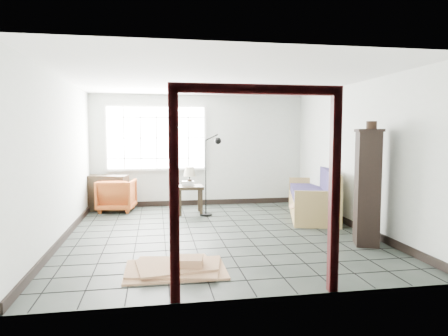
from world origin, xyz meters
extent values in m
plane|color=black|center=(0.00, 0.00, 0.00)|extent=(5.50, 5.50, 0.00)
cube|color=#B3BAB2|center=(0.00, 2.75, 1.30)|extent=(5.00, 0.02, 2.60)
cube|color=#B3BAB2|center=(0.00, -2.75, 1.30)|extent=(5.00, 0.02, 2.60)
cube|color=#B3BAB2|center=(-2.50, 0.00, 1.30)|extent=(0.02, 5.50, 2.60)
cube|color=#B3BAB2|center=(2.50, 0.00, 1.30)|extent=(0.02, 5.50, 2.60)
cube|color=white|center=(0.00, 0.00, 2.60)|extent=(5.00, 5.50, 0.02)
cube|color=black|center=(0.00, 2.73, 0.06)|extent=(4.95, 0.03, 0.12)
cube|color=black|center=(-2.48, 0.00, 0.06)|extent=(0.03, 5.45, 0.12)
cube|color=black|center=(2.48, 0.00, 0.06)|extent=(0.03, 5.45, 0.12)
cube|color=silver|center=(-1.00, 2.71, 1.60)|extent=(2.32, 0.06, 1.52)
cube|color=white|center=(-1.00, 2.67, 1.60)|extent=(2.20, 0.02, 1.40)
cube|color=#340B0C|center=(-0.85, -2.70, 1.05)|extent=(0.10, 0.08, 2.10)
cube|color=#340B0C|center=(0.85, -2.70, 1.05)|extent=(0.10, 0.08, 2.10)
cube|color=#340B0C|center=(0.00, -2.70, 2.15)|extent=(1.80, 0.08, 0.10)
cube|color=olive|center=(2.15, 1.07, 0.19)|extent=(1.41, 2.27, 0.38)
cube|color=olive|center=(1.84, 0.03, 0.34)|extent=(0.83, 0.30, 0.68)
cube|color=olive|center=(2.46, 2.12, 0.34)|extent=(0.83, 0.30, 0.68)
cube|color=olive|center=(2.52, 0.96, 0.58)|extent=(0.68, 2.05, 0.74)
cube|color=#1B1639|center=(1.93, 0.41, 0.47)|extent=(0.92, 0.87, 0.17)
cube|color=#1B1639|center=(2.23, 0.32, 0.72)|extent=(0.33, 0.69, 0.55)
cube|color=#1B1639|center=(2.13, 1.08, 0.47)|extent=(0.92, 0.87, 0.17)
cube|color=#1B1639|center=(2.42, 0.99, 0.72)|extent=(0.33, 0.69, 0.55)
cube|color=#1B1639|center=(2.33, 1.75, 0.47)|extent=(0.92, 0.87, 0.17)
cube|color=#1B1639|center=(2.62, 1.66, 0.72)|extent=(0.33, 0.69, 0.55)
imported|color=maroon|center=(-1.88, 2.29, 0.39)|extent=(0.85, 0.81, 0.78)
cube|color=black|center=(-0.32, 1.74, 0.57)|extent=(0.55, 0.55, 0.07)
cube|color=black|center=(-0.54, 1.53, 0.27)|extent=(0.06, 0.06, 0.55)
cube|color=black|center=(-0.10, 1.52, 0.27)|extent=(0.06, 0.06, 0.55)
cube|color=black|center=(-0.54, 1.96, 0.27)|extent=(0.06, 0.06, 0.55)
cube|color=black|center=(-0.10, 1.96, 0.27)|extent=(0.06, 0.06, 0.55)
cylinder|color=black|center=(-0.32, 1.76, 0.67)|extent=(0.12, 0.12, 0.14)
cylinder|color=black|center=(-0.32, 1.76, 0.79)|extent=(0.03, 0.03, 0.10)
cone|color=#F1E6C5|center=(-0.32, 1.76, 0.90)|extent=(0.31, 0.31, 0.20)
cube|color=silver|center=(-0.35, 1.80, 0.65)|extent=(0.27, 0.23, 0.09)
cylinder|color=black|center=(-0.48, 1.81, 0.65)|extent=(0.02, 0.06, 0.05)
cylinder|color=black|center=(-0.01, 1.51, 0.02)|extent=(0.26, 0.26, 0.03)
cylinder|color=black|center=(-0.01, 1.51, 0.80)|extent=(0.02, 0.02, 1.56)
cylinder|color=black|center=(0.11, 1.46, 1.62)|extent=(0.26, 0.03, 0.14)
sphere|color=black|center=(0.23, 1.41, 1.55)|extent=(0.14, 0.14, 0.14)
cube|color=black|center=(-2.15, 2.40, 0.39)|extent=(1.08, 0.67, 0.78)
cube|color=black|center=(-2.15, 2.40, 0.40)|extent=(1.00, 0.59, 0.03)
cube|color=black|center=(2.15, -1.08, 0.88)|extent=(0.46, 0.52, 1.75)
cube|color=black|center=(2.15, -1.08, 1.75)|extent=(0.51, 0.58, 0.04)
cylinder|color=black|center=(2.14, -1.16, 1.83)|extent=(0.19, 0.19, 0.11)
cube|color=#966D48|center=(1.84, 0.45, 0.01)|extent=(0.51, 0.44, 0.02)
cube|color=black|center=(1.62, 0.49, 0.15)|extent=(0.09, 0.35, 0.30)
cube|color=#966D48|center=(2.06, 0.40, 0.15)|extent=(0.09, 0.35, 0.30)
cube|color=#966D48|center=(1.81, 0.27, 0.15)|extent=(0.44, 0.10, 0.30)
cube|color=#966D48|center=(1.88, 0.62, 0.15)|extent=(0.44, 0.10, 0.30)
cube|color=#966D48|center=(1.56, 0.50, 0.36)|extent=(0.24, 0.38, 0.12)
cube|color=#966D48|center=(2.12, 0.39, 0.36)|extent=(0.24, 0.38, 0.12)
cube|color=#966D48|center=(-0.80, -1.77, 0.01)|extent=(1.25, 0.89, 0.03)
cube|color=#966D48|center=(-0.80, -1.77, 0.04)|extent=(1.23, 1.01, 0.03)
cube|color=#966D48|center=(-0.80, -1.77, 0.06)|extent=(1.02, 0.80, 0.03)
cube|color=#966D48|center=(-0.65, -1.83, 0.13)|extent=(0.41, 0.35, 0.10)
camera|label=1|loc=(-1.02, -6.65, 1.71)|focal=32.00mm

